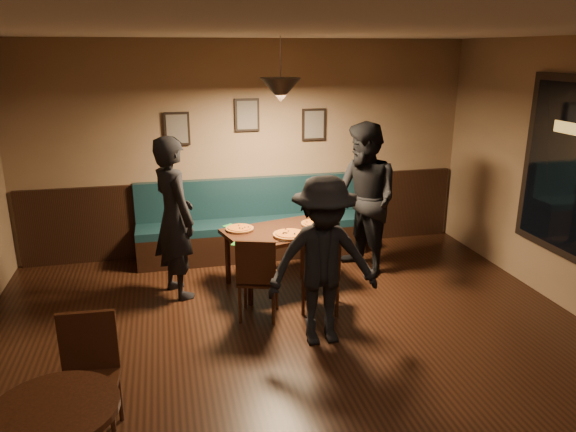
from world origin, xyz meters
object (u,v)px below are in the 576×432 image
(dining_table, at_px, (281,258))
(tabasco_bottle, at_px, (325,225))
(chair_near_left, at_px, (258,276))
(soda_glass, at_px, (336,228))
(booth_bench, at_px, (252,220))
(diner_front, at_px, (323,262))
(diner_right, at_px, (364,201))
(cafe_chair_far, at_px, (88,383))
(chair_near_right, at_px, (321,268))
(diner_left, at_px, (174,218))

(dining_table, bearing_deg, tabasco_bottle, -25.35)
(chair_near_left, height_order, soda_glass, chair_near_left)
(booth_bench, xyz_separation_m, diner_front, (0.27, -2.33, 0.30))
(tabasco_bottle, bearing_deg, diner_right, 20.37)
(chair_near_left, bearing_deg, cafe_chair_far, -115.63)
(chair_near_right, bearing_deg, cafe_chair_far, -123.95)
(soda_glass, bearing_deg, chair_near_right, -124.69)
(chair_near_left, relative_size, soda_glass, 6.05)
(cafe_chair_far, bearing_deg, diner_front, -151.43)
(diner_right, distance_m, diner_front, 1.74)
(dining_table, relative_size, tabasco_bottle, 9.26)
(chair_near_left, distance_m, diner_right, 1.74)
(diner_front, relative_size, tabasco_bottle, 11.98)
(diner_left, bearing_deg, chair_near_right, -139.63)
(chair_near_left, height_order, chair_near_right, chair_near_right)
(chair_near_right, height_order, cafe_chair_far, chair_near_right)
(tabasco_bottle, bearing_deg, booth_bench, 122.12)
(diner_right, height_order, tabasco_bottle, diner_right)
(dining_table, xyz_separation_m, diner_left, (-1.19, 0.02, 0.57))
(diner_left, xyz_separation_m, diner_right, (2.23, 0.09, 0.03))
(booth_bench, bearing_deg, diner_right, -35.71)
(cafe_chair_far, bearing_deg, diner_left, -103.46)
(dining_table, relative_size, diner_right, 0.67)
(tabasco_bottle, relative_size, cafe_chair_far, 0.15)
(dining_table, xyz_separation_m, chair_near_right, (0.28, -0.71, 0.13))
(dining_table, distance_m, cafe_chair_far, 2.96)
(chair_near_right, relative_size, diner_front, 0.58)
(chair_near_right, xyz_separation_m, diner_right, (0.76, 0.81, 0.47))
(booth_bench, xyz_separation_m, chair_near_left, (-0.23, -1.71, -0.05))
(cafe_chair_far, bearing_deg, booth_bench, -114.42)
(booth_bench, relative_size, diner_front, 1.86)
(chair_near_right, xyz_separation_m, tabasco_bottle, (0.22, 0.61, 0.27))
(dining_table, height_order, tabasco_bottle, tabasco_bottle)
(diner_right, relative_size, soda_glass, 12.62)
(diner_right, xyz_separation_m, soda_glass, (-0.47, -0.38, -0.19))
(chair_near_right, bearing_deg, diner_front, -85.81)
(diner_right, bearing_deg, chair_near_left, -73.94)
(chair_near_left, bearing_deg, booth_bench, 100.34)
(diner_left, distance_m, diner_front, 1.88)
(booth_bench, height_order, cafe_chair_far, booth_bench)
(diner_right, bearing_deg, soda_glass, -64.66)
(dining_table, relative_size, chair_near_left, 1.39)
(booth_bench, xyz_separation_m, chair_near_right, (0.45, -1.69, -0.04))
(dining_table, xyz_separation_m, diner_front, (0.10, -1.35, 0.47))
(chair_near_right, xyz_separation_m, diner_front, (-0.18, -0.64, 0.34))
(diner_right, distance_m, tabasco_bottle, 0.61)
(chair_near_right, bearing_deg, dining_table, 131.31)
(dining_table, distance_m, chair_near_left, 0.84)
(booth_bench, bearing_deg, tabasco_bottle, -57.88)
(chair_near_right, distance_m, cafe_chair_far, 2.67)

